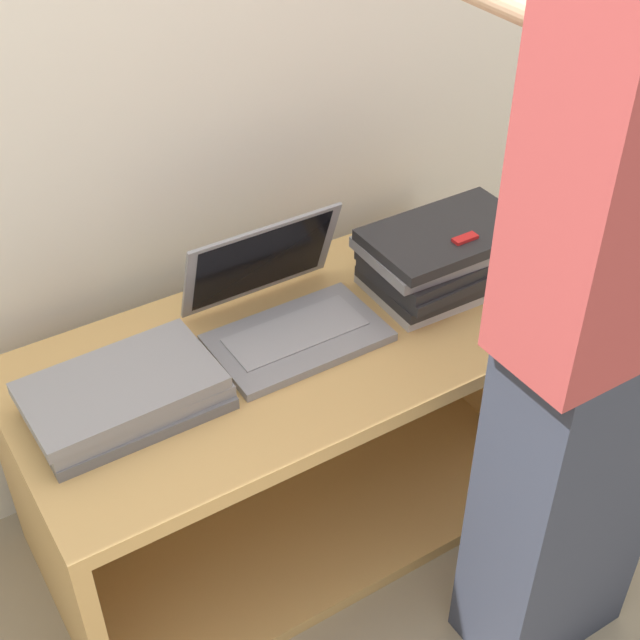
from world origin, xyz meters
TOP-DOWN VIEW (x-y plane):
  - ground_plane at (0.00, 0.00)m, footprint 12.00×12.00m
  - cart at (0.00, 0.36)m, footprint 1.26×0.61m
  - laptop_open at (0.00, 0.35)m, footprint 0.37×0.31m
  - laptop_stack_left at (-0.40, 0.30)m, footprint 0.39×0.24m
  - laptop_stack_right at (0.41, 0.30)m, footprint 0.40×0.25m
  - person at (0.29, -0.25)m, footprint 0.40×0.53m
  - inventory_tag at (0.40, 0.25)m, footprint 0.06×0.02m

SIDE VIEW (x-z plane):
  - ground_plane at x=0.00m, z-range 0.00..0.00m
  - cart at x=0.00m, z-range 0.00..0.56m
  - laptop_stack_left at x=-0.40m, z-range 0.56..0.64m
  - laptop_open at x=0.00m, z-range 0.50..0.73m
  - laptop_stack_right at x=0.41m, z-range 0.56..0.72m
  - inventory_tag at x=0.40m, z-range 0.72..0.73m
  - person at x=0.29m, z-range 0.01..1.74m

